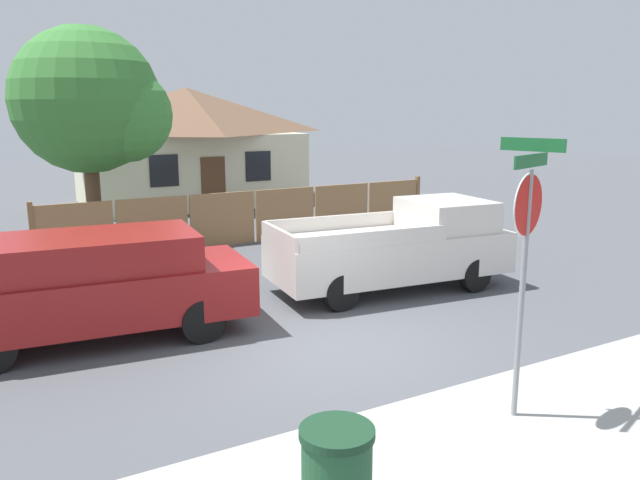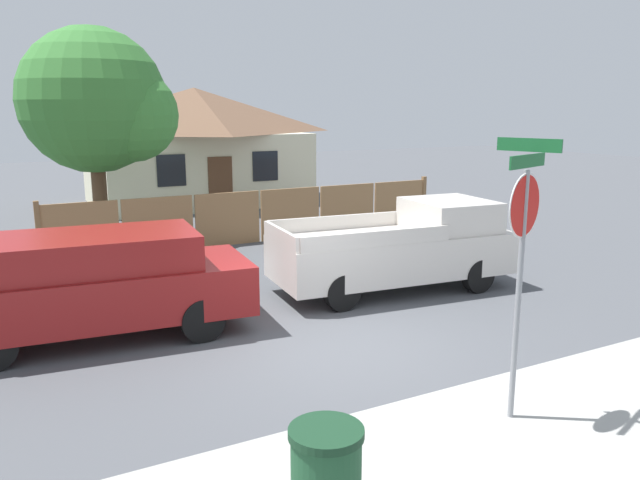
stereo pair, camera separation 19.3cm
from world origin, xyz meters
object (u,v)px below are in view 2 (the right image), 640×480
Objects in this scene: house at (196,144)px; oak_tree at (101,104)px; orange_pickup at (401,248)px; red_suv at (95,282)px; trash_bin at (326,475)px; stop_sign at (523,234)px.

oak_tree is (-4.51, -6.34, 1.49)m from house.
orange_pickup is (4.52, -7.59, -2.94)m from oak_tree.
red_suv is 6.05m from orange_pickup.
oak_tree reaches higher than trash_bin.
red_suv is (-1.52, -7.56, -2.86)m from oak_tree.
oak_tree is 13.88m from trash_bin.
house is at bearing 72.08° from red_suv.
oak_tree is at bearing -125.42° from house.
oak_tree reaches higher than orange_pickup.
oak_tree is 1.73× the size of stop_sign.
red_suv reaches higher than trash_bin.
stop_sign is (-2.03, -19.12, -0.03)m from house.
orange_pickup is (0.02, -13.92, -1.45)m from house.
house is 15.21m from red_suv.
house is 14.00m from orange_pickup.
red_suv is 6.71m from stop_sign.
oak_tree is at bearing 82.30° from stop_sign.
trash_bin is at bearing -74.38° from red_suv.
stop_sign is (-2.05, -5.20, 1.42)m from orange_pickup.
oak_tree is 13.11m from stop_sign.
orange_pickup is 5.49× the size of trash_bin.
stop_sign reaches higher than orange_pickup.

